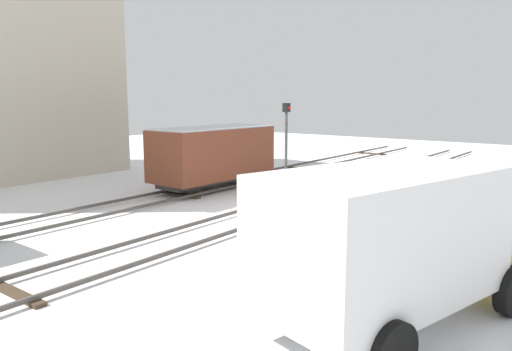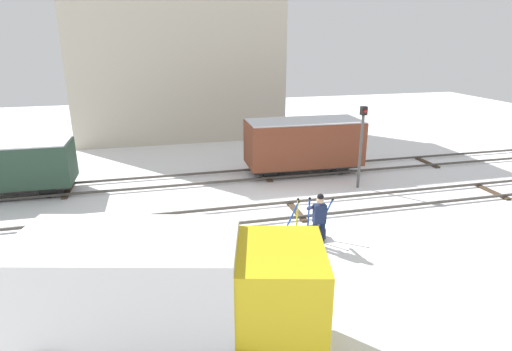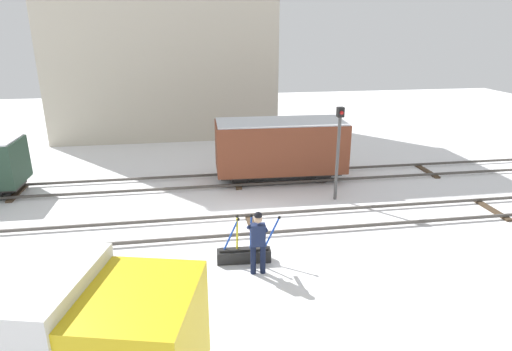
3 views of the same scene
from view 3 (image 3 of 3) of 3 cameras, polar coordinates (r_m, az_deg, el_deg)
The scene contains 9 objects.
ground_plane at distance 14.52m, azimuth -0.53°, elevation -6.82°, with size 60.00×60.00×0.00m, color white.
track_main_line at distance 14.47m, azimuth -0.53°, elevation -6.44°, with size 44.00×1.94×0.18m.
track_siding_near at distance 18.59m, azimuth -2.60°, elevation -0.54°, with size 44.00×1.94×0.18m.
switch_lever_frame at distance 12.45m, azimuth -1.57°, elevation -10.23°, with size 1.81×0.45×1.45m.
rail_worker at distance 11.56m, azimuth 0.26°, elevation -8.30°, with size 0.56×0.68×1.81m.
delivery_truck at distance 8.61m, azimuth -29.36°, elevation -17.49°, with size 6.37×3.60×2.69m.
signal_post at distance 16.36m, azimuth 10.80°, elevation 4.11°, with size 0.24×0.32×3.58m.
apartment_building at distance 27.96m, azimuth -12.25°, elevation 19.30°, with size 13.16×6.62×13.29m.
freight_car_near_switch at distance 18.47m, azimuth 3.19°, elevation 3.79°, with size 5.50×2.39×2.60m.
Camera 3 is at (-1.93, -12.92, 6.33)m, focal length 30.39 mm.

